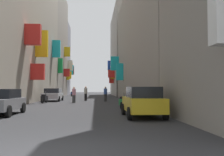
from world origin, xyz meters
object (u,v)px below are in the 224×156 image
at_px(scooter_black, 44,98).
at_px(scooter_blue, 73,94).
at_px(parked_car_silver, 53,94).
at_px(pedestrian_near_left, 105,94).
at_px(scooter_green, 123,102).
at_px(pedestrian_near_right, 86,94).
at_px(parked_car_grey, 0,101).
at_px(pedestrian_crossing, 74,95).
at_px(traffic_light_near_corner, 117,79).
at_px(parked_car_yellow, 143,101).

xyz_separation_m(scooter_black, scooter_blue, (0.79, 22.82, -0.00)).
relative_size(parked_car_silver, pedestrian_near_left, 2.72).
height_order(scooter_green, pedestrian_near_right, pedestrian_near_right).
height_order(parked_car_grey, pedestrian_crossing, pedestrian_crossing).
height_order(pedestrian_near_right, traffic_light_near_corner, traffic_light_near_corner).
xyz_separation_m(scooter_black, scooter_green, (7.08, -7.31, -0.00)).
distance_m(scooter_black, pedestrian_near_left, 6.87).
distance_m(parked_car_silver, pedestrian_crossing, 4.85).
bearing_deg(traffic_light_near_corner, scooter_green, -93.48).
bearing_deg(pedestrian_crossing, scooter_green, -60.60).
bearing_deg(parked_car_grey, scooter_green, 31.71).
distance_m(parked_car_silver, pedestrian_near_left, 6.11).
relative_size(scooter_green, scooter_blue, 0.98).
relative_size(parked_car_yellow, traffic_light_near_corner, 0.91).
distance_m(parked_car_silver, scooter_green, 13.34).
height_order(parked_car_yellow, scooter_blue, parked_car_yellow).
distance_m(parked_car_silver, scooter_blue, 18.74).
xyz_separation_m(pedestrian_crossing, traffic_light_near_corner, (5.48, 14.15, 2.14)).
height_order(parked_car_yellow, scooter_green, parked_car_yellow).
distance_m(parked_car_silver, parked_car_grey, 15.86).
height_order(scooter_black, scooter_green, same).
relative_size(scooter_green, pedestrian_near_right, 1.01).
bearing_deg(pedestrian_near_left, parked_car_yellow, -85.60).
relative_size(parked_car_grey, scooter_black, 2.06).
bearing_deg(parked_car_yellow, pedestrian_crossing, 108.61).
distance_m(pedestrian_crossing, traffic_light_near_corner, 15.32).
relative_size(parked_car_yellow, pedestrian_crossing, 2.44).
bearing_deg(parked_car_yellow, pedestrian_near_left, 94.40).
bearing_deg(traffic_light_near_corner, pedestrian_near_right, -114.89).
relative_size(scooter_green, pedestrian_crossing, 1.07).
bearing_deg(pedestrian_crossing, parked_car_grey, -104.37).
bearing_deg(pedestrian_crossing, scooter_black, -178.36).
distance_m(parked_car_yellow, scooter_green, 6.08).
relative_size(pedestrian_crossing, pedestrian_near_right, 0.95).
relative_size(parked_car_grey, scooter_blue, 2.25).
xyz_separation_m(pedestrian_near_right, traffic_light_near_corner, (4.47, 9.64, 2.09)).
distance_m(scooter_black, traffic_light_near_corner, 16.71).
bearing_deg(parked_car_silver, scooter_blue, 88.12).
xyz_separation_m(parked_car_silver, pedestrian_near_left, (6.01, -1.12, 0.06)).
height_order(parked_car_yellow, parked_car_grey, parked_car_yellow).
relative_size(scooter_black, scooter_green, 1.11).
bearing_deg(scooter_black, scooter_blue, 88.02).
height_order(scooter_green, traffic_light_near_corner, traffic_light_near_corner).
bearing_deg(pedestrian_crossing, parked_car_silver, 124.33).
bearing_deg(pedestrian_crossing, pedestrian_near_left, 41.44).
xyz_separation_m(parked_car_silver, pedestrian_near_right, (3.74, 0.50, 0.08)).
relative_size(parked_car_yellow, pedestrian_near_left, 2.37).
bearing_deg(scooter_blue, pedestrian_near_left, -74.79).
bearing_deg(pedestrian_near_right, scooter_green, -75.13).
bearing_deg(pedestrian_near_left, parked_car_grey, -113.17).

